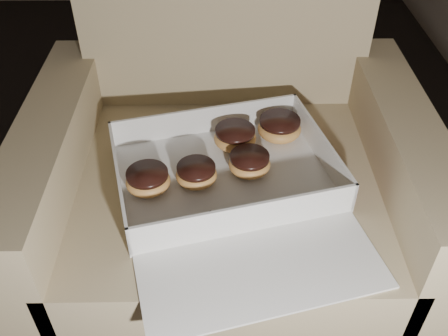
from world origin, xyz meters
TOP-DOWN VIEW (x-y plane):
  - armchair at (0.99, 0.41)m, footprint 0.84×0.71m
  - bakery_box at (1.00, 0.29)m, footprint 0.54×0.60m
  - donut_a at (1.04, 0.34)m, footprint 0.09×0.09m
  - donut_b at (1.01, 0.43)m, footprint 0.09×0.09m
  - donut_c at (0.83, 0.29)m, footprint 0.09×0.09m
  - donut_d at (1.11, 0.46)m, footprint 0.10×0.10m
  - donut_e at (0.93, 0.31)m, footprint 0.08×0.08m
  - crumb_a at (0.93, 0.29)m, footprint 0.01×0.01m
  - crumb_b at (0.96, 0.22)m, footprint 0.01×0.01m
  - crumb_c at (1.21, 0.27)m, footprint 0.01×0.01m

SIDE VIEW (x-z plane):
  - armchair at x=0.99m, z-range -0.16..0.72m
  - crumb_a at x=0.93m, z-range 0.40..0.41m
  - crumb_b at x=0.96m, z-range 0.40..0.41m
  - crumb_c at x=1.21m, z-range 0.40..0.41m
  - bakery_box at x=1.00m, z-range 0.37..0.45m
  - donut_e at x=0.93m, z-range 0.40..0.45m
  - donut_a at x=1.04m, z-range 0.40..0.45m
  - donut_c at x=0.83m, z-range 0.40..0.45m
  - donut_b at x=1.01m, z-range 0.40..0.45m
  - donut_d at x=1.11m, z-range 0.40..0.45m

